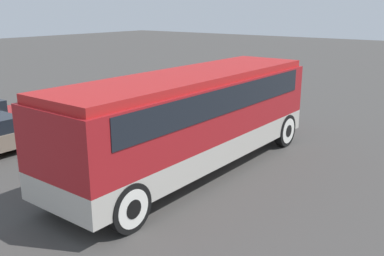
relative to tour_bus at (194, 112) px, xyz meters
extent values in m
plane|color=#423F3D|center=(-0.10, 0.00, -1.83)|extent=(120.00, 120.00, 0.00)
cube|color=#B7B2A8|center=(-0.10, 0.00, -0.99)|extent=(9.81, 2.55, 0.69)
cube|color=maroon|center=(-0.10, 0.00, 0.16)|extent=(9.81, 2.55, 1.61)
cube|color=black|center=(-0.10, 0.00, 0.55)|extent=(8.64, 2.59, 0.73)
cube|color=#B21E1E|center=(-0.10, 0.00, 1.08)|extent=(9.62, 2.35, 0.22)
cube|color=maroon|center=(4.66, 0.00, -0.07)|extent=(0.36, 2.45, 1.84)
cylinder|color=black|center=(3.88, -1.17, -1.25)|extent=(1.16, 0.28, 1.16)
cylinder|color=silver|center=(3.88, -1.17, -1.25)|extent=(0.91, 0.30, 0.91)
cylinder|color=black|center=(3.88, -1.17, -1.25)|extent=(0.44, 0.32, 0.44)
cylinder|color=black|center=(3.88, 1.17, -1.25)|extent=(1.16, 0.28, 1.16)
cylinder|color=silver|center=(3.88, 1.17, -1.25)|extent=(0.91, 0.30, 0.91)
cylinder|color=black|center=(3.88, 1.17, -1.25)|extent=(0.44, 0.32, 0.44)
cylinder|color=black|center=(-3.90, -1.17, -1.25)|extent=(1.16, 0.28, 1.16)
cylinder|color=silver|center=(-3.90, -1.17, -1.25)|extent=(0.91, 0.30, 0.91)
cylinder|color=black|center=(-3.90, -1.17, -1.25)|extent=(0.44, 0.32, 0.44)
cylinder|color=black|center=(-3.90, 1.17, -1.25)|extent=(1.16, 0.28, 1.16)
cylinder|color=silver|center=(-3.90, 1.17, -1.25)|extent=(0.91, 0.30, 0.91)
cylinder|color=black|center=(-3.90, 1.17, -1.25)|extent=(0.44, 0.32, 0.44)
cylinder|color=black|center=(-1.46, 5.53, -1.49)|extent=(0.70, 0.22, 0.70)
cylinder|color=black|center=(-1.46, 5.53, -1.49)|extent=(0.26, 0.26, 0.26)
cylinder|color=black|center=(-1.46, 7.05, -1.49)|extent=(0.70, 0.22, 0.70)
cylinder|color=black|center=(-1.46, 7.05, -1.49)|extent=(0.26, 0.26, 0.26)
cube|color=black|center=(1.00, 6.01, -1.27)|extent=(4.06, 1.72, 0.62)
cube|color=black|center=(0.84, 6.01, -0.71)|extent=(2.11, 1.55, 0.50)
cylinder|color=black|center=(2.55, 5.24, -1.49)|extent=(0.68, 0.22, 0.68)
cylinder|color=black|center=(2.55, 5.24, -1.49)|extent=(0.26, 0.26, 0.26)
cylinder|color=black|center=(2.55, 6.78, -1.49)|extent=(0.68, 0.22, 0.68)
cylinder|color=black|center=(2.55, 6.78, -1.49)|extent=(0.26, 0.26, 0.26)
cylinder|color=black|center=(-0.55, 5.24, -1.49)|extent=(0.68, 0.22, 0.68)
cylinder|color=black|center=(-0.55, 5.24, -1.49)|extent=(0.26, 0.26, 0.26)
cylinder|color=black|center=(-0.55, 6.78, -1.49)|extent=(0.68, 0.22, 0.68)
cylinder|color=black|center=(-0.55, 6.78, -1.49)|extent=(0.26, 0.26, 0.26)
cylinder|color=black|center=(-0.96, 7.67, -1.50)|extent=(0.67, 0.22, 0.67)
cylinder|color=black|center=(-0.96, 7.67, -1.50)|extent=(0.25, 0.26, 0.25)
cylinder|color=black|center=(-0.96, 9.23, -1.50)|extent=(0.67, 0.22, 0.67)
cylinder|color=black|center=(-0.96, 9.23, -1.50)|extent=(0.25, 0.26, 0.25)
camera|label=1|loc=(-9.87, -7.52, 3.01)|focal=40.00mm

